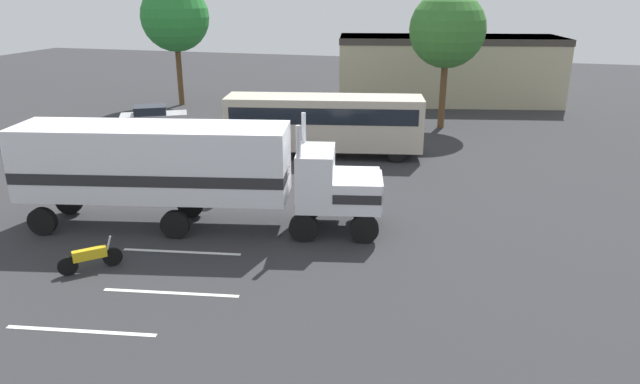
# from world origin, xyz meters

# --- Properties ---
(ground_plane) EXTENTS (120.00, 120.00, 0.00)m
(ground_plane) POSITION_xyz_m (0.00, 0.00, 0.00)
(ground_plane) COLOR #2D2D30
(lane_stripe_near) EXTENTS (4.37, 0.86, 0.01)m
(lane_stripe_near) POSITION_xyz_m (-4.18, -3.50, 0.01)
(lane_stripe_near) COLOR silver
(lane_stripe_near) RESTS_ON ground_plane
(lane_stripe_mid) EXTENTS (4.37, 0.86, 0.01)m
(lane_stripe_mid) POSITION_xyz_m (-3.08, -6.30, 0.01)
(lane_stripe_mid) COLOR silver
(lane_stripe_mid) RESTS_ON ground_plane
(lane_stripe_far) EXTENTS (4.37, 0.86, 0.01)m
(lane_stripe_far) POSITION_xyz_m (-4.47, -8.90, 0.01)
(lane_stripe_far) COLOR silver
(lane_stripe_far) RESTS_ON ground_plane
(semi_truck) EXTENTS (14.37, 5.41, 4.50)m
(semi_truck) POSITION_xyz_m (-5.11, -1.27, 2.52)
(semi_truck) COLOR white
(semi_truck) RESTS_ON ground_plane
(person_bystander) EXTENTS (0.34, 0.46, 1.63)m
(person_bystander) POSITION_xyz_m (-5.01, 1.65, 0.89)
(person_bystander) COLOR black
(person_bystander) RESTS_ON ground_plane
(parked_bus) EXTENTS (11.28, 4.60, 3.40)m
(parked_bus) POSITION_xyz_m (-2.39, 10.29, 2.07)
(parked_bus) COLOR #BFB29E
(parked_bus) RESTS_ON ground_plane
(parked_car) EXTENTS (4.73, 3.68, 1.57)m
(parked_car) POSITION_xyz_m (-15.36, 13.77, 0.81)
(parked_car) COLOR #B7B7BC
(parked_car) RESTS_ON ground_plane
(motorcycle) EXTENTS (1.58, 1.54, 1.12)m
(motorcycle) POSITION_xyz_m (-6.47, -5.58, 0.48)
(motorcycle) COLOR black
(motorcycle) RESTS_ON ground_plane
(tree_left) EXTENTS (5.33, 5.33, 9.61)m
(tree_left) POSITION_xyz_m (-17.57, 21.97, 6.91)
(tree_left) COLOR brown
(tree_left) RESTS_ON ground_plane
(tree_center) EXTENTS (4.99, 4.99, 9.04)m
(tree_center) POSITION_xyz_m (3.63, 19.12, 6.52)
(tree_center) COLOR brown
(tree_center) RESTS_ON ground_plane
(building_backdrop) EXTENTS (18.80, 9.57, 5.40)m
(building_backdrop) POSITION_xyz_m (3.41, 28.76, 2.91)
(building_backdrop) COLOR #B7AD8C
(building_backdrop) RESTS_ON ground_plane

